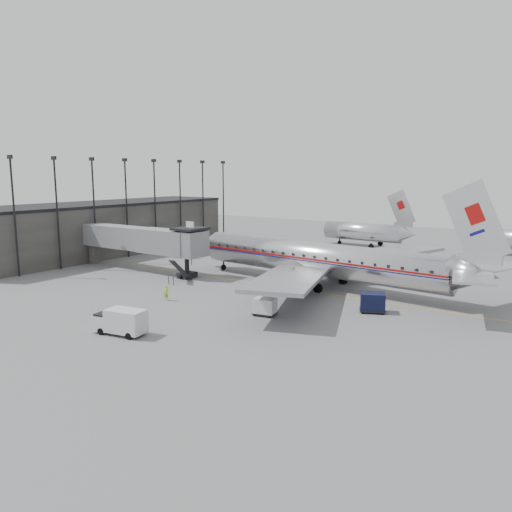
{
  "coord_description": "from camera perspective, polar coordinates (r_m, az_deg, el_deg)",
  "views": [
    {
      "loc": [
        32.84,
        -42.0,
        13.14
      ],
      "look_at": [
        -0.78,
        6.53,
        3.2
      ],
      "focal_mm": 35.0,
      "sensor_mm": 36.0,
      "label": 1
    }
  ],
  "objects": [
    {
      "name": "apron_line",
      "position": [
        58.02,
        2.77,
        -3.54
      ],
      "size": [
        60.0,
        0.15,
        0.01
      ],
      "primitive_type": "cube",
      "rotation": [
        0.0,
        0.0,
        1.57
      ],
      "color": "gold",
      "rests_on": "ground"
    },
    {
      "name": "ramp_worker",
      "position": [
        52.55,
        -10.21,
        -4.18
      ],
      "size": [
        0.62,
        0.45,
        1.6
      ],
      "primitive_type": "imported",
      "rotation": [
        0.0,
        0.0,
        0.11
      ],
      "color": "#9DCE18",
      "rests_on": "ground"
    },
    {
      "name": "airliner",
      "position": [
        58.07,
        7.51,
        -0.42
      ],
      "size": [
        39.8,
        36.75,
        12.59
      ],
      "rotation": [
        0.0,
        0.0,
        -0.09
      ],
      "color": "silver",
      "rests_on": "ground"
    },
    {
      "name": "baggage_cart_white",
      "position": [
        46.47,
        1.02,
        -5.77
      ],
      "size": [
        2.32,
        1.94,
        1.61
      ],
      "rotation": [
        0.0,
        0.0,
        0.2
      ],
      "color": "silver",
      "rests_on": "ground"
    },
    {
      "name": "distant_aircraft_near",
      "position": [
        91.45,
        12.24,
        2.81
      ],
      "size": [
        16.39,
        3.2,
        10.26
      ],
      "color": "silver",
      "rests_on": "ground"
    },
    {
      "name": "ground",
      "position": [
        54.91,
        -3.23,
        -4.3
      ],
      "size": [
        160.0,
        160.0,
        0.0
      ],
      "primitive_type": "plane",
      "color": "slate",
      "rests_on": "ground"
    },
    {
      "name": "jet_bridge",
      "position": [
        67.94,
        -12.49,
        1.75
      ],
      "size": [
        21.0,
        6.2,
        7.1
      ],
      "color": "slate",
      "rests_on": "ground"
    },
    {
      "name": "service_van",
      "position": [
        42.6,
        -15.27,
        -7.18
      ],
      "size": [
        4.76,
        2.51,
        2.13
      ],
      "rotation": [
        0.0,
        0.0,
        0.18
      ],
      "color": "silver",
      "rests_on": "ground"
    },
    {
      "name": "floodlight_masts",
      "position": [
        81.79,
        -12.99,
        5.97
      ],
      "size": [
        0.9,
        42.25,
        15.25
      ],
      "color": "black",
      "rests_on": "ground"
    },
    {
      "name": "baggage_cart_navy",
      "position": [
        48.71,
        13.19,
        -5.14
      ],
      "size": [
        2.9,
        2.62,
        1.86
      ],
      "rotation": [
        0.0,
        0.0,
        0.43
      ],
      "color": "black",
      "rests_on": "ground"
    },
    {
      "name": "terminal",
      "position": [
        85.18,
        -17.33,
        2.96
      ],
      "size": [
        12.0,
        46.0,
        8.0
      ],
      "primitive_type": "cube",
      "color": "#34322F",
      "rests_on": "ground"
    }
  ]
}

